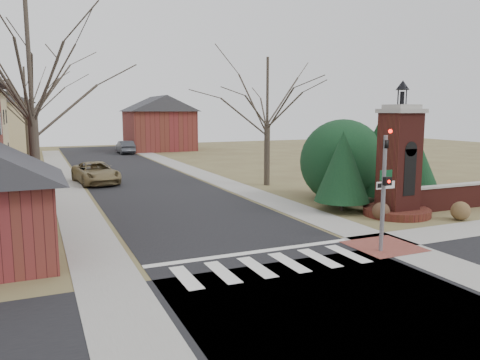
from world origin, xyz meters
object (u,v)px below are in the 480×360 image
sign_post (385,190)px  distant_car (125,147)px  pickup_truck (96,173)px  traffic_signal_pole (384,181)px  brick_gate_monument (399,171)px

sign_post → distant_car: (-2.66, 42.33, -1.18)m
sign_post → pickup_truck: (-8.76, 19.53, -1.20)m
traffic_signal_pole → brick_gate_monument: size_ratio=0.69×
sign_post → distant_car: sign_post is taller
brick_gate_monument → distant_car: bearing=98.8°
brick_gate_monument → distant_car: 39.81m
traffic_signal_pole → sign_post: (1.29, 1.41, -0.64)m
sign_post → brick_gate_monument: brick_gate_monument is taller
traffic_signal_pole → distant_car: (-1.37, 43.74, -1.81)m
sign_post → distant_car: size_ratio=0.59×
sign_post → pickup_truck: 21.43m
traffic_signal_pole → sign_post: 2.02m
traffic_signal_pole → brick_gate_monument: bearing=43.2°
traffic_signal_pole → sign_post: bearing=47.6°
pickup_truck → distant_car: size_ratio=1.15×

